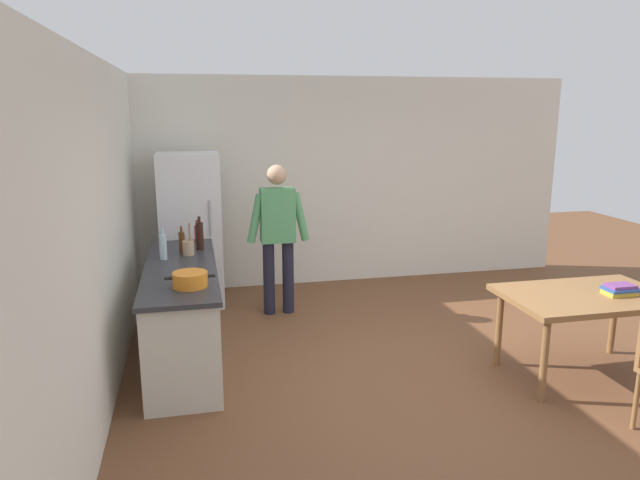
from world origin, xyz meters
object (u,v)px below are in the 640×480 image
object	(u,v)px
cooking_pot	(190,279)
utensil_jar	(188,247)
bottle_sauce_red	(197,233)
book_stack	(620,290)
person	(278,230)
bottle_water_clear	(163,247)
bottle_wine_dark	(200,236)
dining_table	(586,302)
bottle_beer_brown	(182,242)
refrigerator	(191,230)

from	to	relation	value
cooking_pot	utensil_jar	world-z (taller)	utensil_jar
bottle_sauce_red	book_stack	bearing A→B (deg)	-31.54
person	book_stack	xyz separation A→B (m)	(2.61, -2.23, -0.19)
cooking_pot	bottle_sauce_red	size ratio (longest dim) A/B	1.67
bottle_water_clear	bottle_wine_dark	bearing A→B (deg)	43.56
dining_table	cooking_pot	distance (m)	3.35
dining_table	bottle_beer_brown	xyz separation A→B (m)	(-3.39, 1.65, 0.33)
bottle_wine_dark	book_stack	bearing A→B (deg)	-27.25
bottle_wine_dark	bottle_beer_brown	bearing A→B (deg)	-161.53
bottle_water_clear	utensil_jar	bearing A→B (deg)	28.92
bottle_sauce_red	refrigerator	bearing A→B (deg)	96.24
bottle_wine_dark	bottle_water_clear	size ratio (longest dim) A/B	1.13
refrigerator	dining_table	distance (m)	4.27
book_stack	utensil_jar	bearing A→B (deg)	156.14
refrigerator	person	xyz separation A→B (m)	(0.95, -0.55, 0.08)
utensil_jar	bottle_water_clear	distance (m)	0.27
bottle_beer_brown	bottle_water_clear	size ratio (longest dim) A/B	0.87
dining_table	book_stack	world-z (taller)	book_stack
bottle_sauce_red	bottle_wine_dark	size ratio (longest dim) A/B	0.71
cooking_pot	bottle_wine_dark	bearing A→B (deg)	85.37
bottle_sauce_red	bottle_wine_dark	distance (m)	0.36
person	book_stack	distance (m)	3.43
utensil_jar	cooking_pot	bearing A→B (deg)	-89.30
refrigerator	bottle_water_clear	size ratio (longest dim) A/B	6.00
cooking_pot	utensil_jar	bearing A→B (deg)	90.70
refrigerator	utensil_jar	xyz separation A→B (m)	(-0.02, -1.19, 0.08)
refrigerator	dining_table	bearing A→B (deg)	-39.29
cooking_pot	book_stack	bearing A→B (deg)	-8.44
refrigerator	cooking_pot	xyz separation A→B (m)	(-0.01, -2.25, 0.06)
dining_table	bottle_beer_brown	world-z (taller)	bottle_beer_brown
dining_table	bottle_sauce_red	distance (m)	3.85
bottle_sauce_red	bottle_water_clear	world-z (taller)	bottle_water_clear
refrigerator	bottle_beer_brown	distance (m)	1.06
bottle_wine_dark	bottle_water_clear	bearing A→B (deg)	-136.44
person	book_stack	size ratio (longest dim) A/B	6.05
dining_table	bottle_water_clear	world-z (taller)	bottle_water_clear
refrigerator	person	distance (m)	1.10
refrigerator	bottle_water_clear	bearing A→B (deg)	-100.93
person	bottle_water_clear	xyz separation A→B (m)	(-1.21, -0.77, 0.05)
refrigerator	bottle_beer_brown	bearing A→B (deg)	-94.72
cooking_pot	refrigerator	bearing A→B (deg)	89.72
person	bottle_sauce_red	distance (m)	0.88
bottle_wine_dark	dining_table	bearing A→B (deg)	-28.01
bottle_wine_dark	utensil_jar	bearing A→B (deg)	-119.68
bottle_beer_brown	refrigerator	bearing A→B (deg)	85.28
bottle_beer_brown	bottle_water_clear	xyz separation A→B (m)	(-0.17, -0.27, 0.02)
dining_table	bottle_water_clear	distance (m)	3.83
utensil_jar	bottle_beer_brown	size ratio (longest dim) A/B	1.23
refrigerator	cooking_pot	size ratio (longest dim) A/B	4.50
person	bottle_wine_dark	size ratio (longest dim) A/B	5.00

